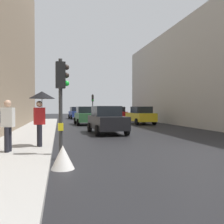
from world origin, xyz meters
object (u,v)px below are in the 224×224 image
car_dark_suv (107,120)px  pedestrian_with_umbrella (41,103)px  car_yellow_taxi (141,115)px  car_blue_van (76,113)px  car_green_estate (86,116)px  pedestrian_with_black_backpack (7,122)px  traffic_light_near_left (61,90)px  car_red_sedan (117,113)px  car_white_compact (112,113)px  warning_sign_triangle (63,157)px  traffic_light_far_median (93,102)px

car_dark_suv → pedestrian_with_umbrella: 6.90m
car_yellow_taxi → car_blue_van: same height
car_green_estate → pedestrian_with_umbrella: 14.70m
car_yellow_taxi → pedestrian_with_black_backpack: size_ratio=2.43×
car_dark_suv → car_yellow_taxi: size_ratio=1.00×
car_dark_suv → car_yellow_taxi: same height
traffic_light_near_left → pedestrian_with_black_backpack: 2.28m
traffic_light_near_left → pedestrian_with_black_backpack: traffic_light_near_left is taller
car_red_sedan → car_blue_van: bearing=137.6°
car_white_compact → car_blue_van: size_ratio=0.99×
car_dark_suv → pedestrian_with_umbrella: (-3.68, -5.75, 0.96)m
car_red_sedan → car_white_compact: size_ratio=1.00×
pedestrian_with_umbrella → car_white_compact: bearing=72.7°
car_dark_suv → car_white_compact: bearing=77.3°
car_red_sedan → pedestrian_with_black_backpack: 25.27m
car_white_compact → pedestrian_with_umbrella: bearing=-107.3°
car_green_estate → warning_sign_triangle: size_ratio=6.56×
pedestrian_with_umbrella → pedestrian_with_black_backpack: pedestrian_with_umbrella is taller
car_red_sedan → warning_sign_triangle: size_ratio=6.58×
warning_sign_triangle → car_red_sedan: bearing=73.9°
traffic_light_near_left → car_red_sedan: 25.51m
car_green_estate → car_white_compact: 14.76m
car_white_compact → warning_sign_triangle: bearing=-104.3°
traffic_light_far_median → car_dark_suv: size_ratio=0.79×
traffic_light_near_left → car_blue_van: 29.10m
car_green_estate → pedestrian_with_black_backpack: (-4.28, -15.36, 0.29)m
car_dark_suv → car_red_sedan: bearing=74.9°
traffic_light_near_left → car_white_compact: 30.97m
car_blue_van → warning_sign_triangle: car_blue_van is taller
traffic_light_near_left → car_blue_van: traffic_light_near_left is taller
car_dark_suv → pedestrian_with_black_backpack: 8.30m
traffic_light_far_median → car_white_compact: (3.76, 5.56, -1.47)m
car_red_sedan → pedestrian_with_black_backpack: pedestrian_with_black_backpack is taller
car_green_estate → pedestrian_with_umbrella: size_ratio=1.99×
car_dark_suv → pedestrian_with_black_backpack: (-4.75, -6.80, 0.29)m
car_red_sedan → pedestrian_with_umbrella: pedestrian_with_umbrella is taller
traffic_light_near_left → car_red_sedan: (7.45, 24.36, -1.35)m
car_yellow_taxi → car_green_estate: (-5.46, 0.40, 0.00)m
car_yellow_taxi → car_green_estate: size_ratio=1.01×
car_dark_suv → car_blue_van: size_ratio=0.99×
car_white_compact → pedestrian_with_black_backpack: pedestrian_with_black_backpack is taller
car_green_estate → car_red_sedan: (4.99, 8.15, 0.00)m
car_yellow_taxi → car_green_estate: bearing=175.8°
car_yellow_taxi → car_white_compact: (0.04, 14.09, 0.00)m
car_yellow_taxi → car_white_compact: size_ratio=1.00×
car_blue_van → pedestrian_with_black_backpack: size_ratio=2.45×
car_green_estate → car_white_compact: (5.50, 13.69, 0.00)m
car_blue_van → car_green_estate: bearing=-89.7°
car_blue_van → car_red_sedan: bearing=-42.4°
traffic_light_far_median → traffic_light_near_left: bearing=-99.8°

